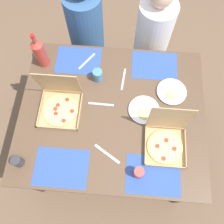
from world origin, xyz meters
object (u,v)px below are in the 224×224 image
object	(u,v)px
soda_bottle	(40,52)
diner_right_seat	(151,44)
pizza_box_edge_far	(166,141)
cup_spare	(138,173)
cup_red	(98,75)
plate_near_left	(172,92)
cup_clear_right	(18,161)
diner_left_seat	(87,38)
plate_far_left	(144,110)
pizza_box_center	(60,104)

from	to	relation	value
soda_bottle	diner_right_seat	size ratio (longest dim) A/B	0.27
pizza_box_edge_far	cup_spare	world-z (taller)	pizza_box_edge_far
pizza_box_edge_far	cup_red	distance (m)	0.70
soda_bottle	plate_near_left	bearing A→B (deg)	-10.62
plate_near_left	cup_clear_right	size ratio (longest dim) A/B	2.47
pizza_box_edge_far	cup_clear_right	xyz separation A→B (m)	(-0.97, -0.22, -0.00)
pizza_box_edge_far	diner_left_seat	distance (m)	1.27
plate_near_left	soda_bottle	world-z (taller)	soda_bottle
soda_bottle	cup_red	size ratio (longest dim) A/B	3.35
pizza_box_edge_far	cup_spare	bearing A→B (deg)	-128.07
plate_far_left	diner_right_seat	size ratio (longest dim) A/B	0.19
pizza_box_center	pizza_box_edge_far	distance (m)	0.79
cup_red	soda_bottle	bearing A→B (deg)	165.99
diner_left_seat	diner_right_seat	world-z (taller)	diner_left_seat
pizza_box_center	cup_red	bearing A→B (deg)	47.28
diner_left_seat	cup_spare	bearing A→B (deg)	-68.02
soda_bottle	cup_red	distance (m)	0.47
plate_near_left	cup_clear_right	xyz separation A→B (m)	(-1.02, -0.61, 0.04)
pizza_box_center	plate_near_left	distance (m)	0.83
plate_near_left	diner_left_seat	size ratio (longest dim) A/B	0.18
pizza_box_edge_far	cup_clear_right	world-z (taller)	pizza_box_edge_far
soda_bottle	diner_right_seat	bearing A→B (deg)	27.18
cup_red	diner_left_seat	bearing A→B (deg)	107.23
pizza_box_center	pizza_box_edge_far	xyz separation A→B (m)	(0.76, -0.21, -0.00)
cup_red	cup_clear_right	size ratio (longest dim) A/B	1.06
plate_near_left	soda_bottle	xyz separation A→B (m)	(-1.01, 0.19, 0.12)
cup_clear_right	diner_left_seat	world-z (taller)	diner_left_seat
diner_left_seat	plate_far_left	bearing A→B (deg)	-56.39
pizza_box_edge_far	cup_red	world-z (taller)	pizza_box_edge_far
cup_spare	diner_left_seat	xyz separation A→B (m)	(-0.51, 1.27, -0.27)
cup_red	diner_left_seat	xyz separation A→B (m)	(-0.17, 0.56, -0.27)
plate_far_left	diner_right_seat	distance (m)	0.85
plate_near_left	cup_red	bearing A→B (deg)	172.08
cup_red	plate_near_left	bearing A→B (deg)	-7.92
pizza_box_edge_far	plate_near_left	size ratio (longest dim) A/B	1.39
diner_right_seat	diner_left_seat	bearing A→B (deg)	-180.00
plate_near_left	diner_left_seat	bearing A→B (deg)	139.11
plate_near_left	cup_spare	world-z (taller)	cup_spare
cup_spare	diner_left_seat	world-z (taller)	diner_left_seat
pizza_box_center	plate_near_left	xyz separation A→B (m)	(0.81, 0.19, -0.04)
cup_red	cup_clear_right	world-z (taller)	cup_red
pizza_box_center	diner_right_seat	bearing A→B (deg)	50.56
soda_bottle	cup_spare	world-z (taller)	soda_bottle
pizza_box_center	soda_bottle	xyz separation A→B (m)	(-0.20, 0.38, 0.08)
pizza_box_center	cup_clear_right	bearing A→B (deg)	-116.35
pizza_box_edge_far	diner_left_seat	xyz separation A→B (m)	(-0.69, 1.04, -0.27)
pizza_box_center	soda_bottle	size ratio (longest dim) A/B	1.02
soda_bottle	cup_clear_right	size ratio (longest dim) A/B	3.54
pizza_box_edge_far	diner_left_seat	world-z (taller)	diner_left_seat
plate_near_left	diner_right_seat	bearing A→B (deg)	101.46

